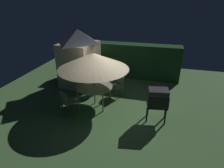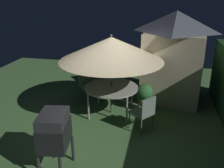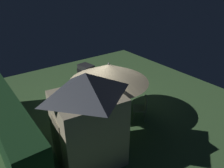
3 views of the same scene
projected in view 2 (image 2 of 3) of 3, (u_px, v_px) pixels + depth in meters
The scene contains 8 objects.
ground_plane at pixel (99, 123), 6.38m from camera, with size 11.00×11.00×0.00m, color #47703D.
garden_shed at pixel (173, 56), 7.30m from camera, with size 1.78×1.96×2.70m.
patio_table at pixel (111, 89), 6.65m from camera, with size 1.46×1.46×0.78m.
patio_umbrella at pixel (111, 49), 6.26m from camera, with size 2.73×2.73×2.19m.
bbq_grill at pixel (54, 131), 4.44m from camera, with size 0.77×0.60×1.20m.
chair_near_shed at pixel (87, 83), 7.59m from camera, with size 0.65×0.65×0.90m.
chair_far_side at pixel (144, 111), 5.85m from camera, with size 0.65×0.65×0.90m.
potted_plant_by_shed at pixel (144, 96), 6.87m from camera, with size 0.47×0.47×0.80m.
Camera 2 is at (5.40, 1.48, 3.24)m, focal length 39.25 mm.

